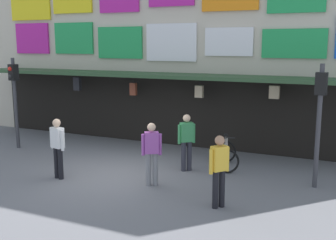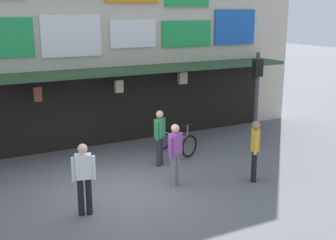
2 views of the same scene
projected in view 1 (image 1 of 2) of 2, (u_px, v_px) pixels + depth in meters
name	position (u px, v px, depth m)	size (l,w,h in m)	color
ground_plane	(115.00, 175.00, 11.81)	(80.00, 80.00, 0.00)	slate
shopfront	(178.00, 36.00, 15.19)	(18.00, 2.60, 8.00)	beige
traffic_light_near	(14.00, 88.00, 14.47)	(0.31, 0.34, 3.20)	#38383D
traffic_light_far	(320.00, 106.00, 10.41)	(0.30, 0.33, 3.20)	#38383D
bicycle_parked	(226.00, 155.00, 12.39)	(1.07, 1.34, 1.05)	black
pedestrian_in_purple	(219.00, 167.00, 9.28)	(0.39, 0.44, 1.68)	black
pedestrian_in_white	(152.00, 151.00, 10.74)	(0.47, 0.37, 1.68)	gray
pedestrian_in_blue	(187.00, 139.00, 12.01)	(0.42, 0.40, 1.68)	#2D2D38
pedestrian_in_yellow	(58.00, 145.00, 11.31)	(0.52, 0.30, 1.68)	black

